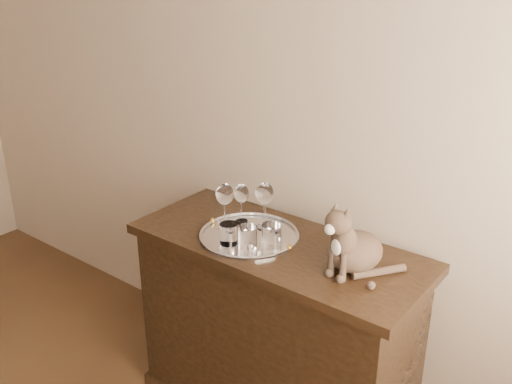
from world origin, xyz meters
TOP-DOWN VIEW (x-y plane):
  - wall_back at (0.00, 2.25)m, footprint 4.00×0.10m
  - sideboard at (0.60, 1.94)m, footprint 1.20×0.50m
  - tray at (0.48, 1.91)m, footprint 0.40×0.40m
  - wine_glass_a at (0.38, 1.99)m, footprint 0.06×0.06m
  - wine_glass_b at (0.49, 2.01)m, footprint 0.07×0.07m
  - wine_glass_c at (0.36, 1.91)m, footprint 0.07×0.07m
  - tumbler_a at (0.53, 1.84)m, footprint 0.07×0.07m
  - tumbler_b at (0.46, 1.81)m, footprint 0.07×0.07m
  - tumbler_c at (0.61, 1.90)m, footprint 0.08×0.08m
  - cat at (0.94, 1.95)m, footprint 0.32×0.31m

SIDE VIEW (x-z plane):
  - sideboard at x=0.60m, z-range 0.00..0.85m
  - tray at x=0.48m, z-range 0.85..0.86m
  - tumbler_b at x=0.46m, z-range 0.86..0.94m
  - tumbler_a at x=0.53m, z-range 0.86..0.94m
  - tumbler_c at x=0.61m, z-range 0.86..0.95m
  - wine_glass_a at x=0.38m, z-range 0.86..1.03m
  - wine_glass_c at x=0.36m, z-range 0.86..1.05m
  - wine_glass_b at x=0.49m, z-range 0.86..1.05m
  - cat at x=0.94m, z-range 0.85..1.13m
  - wall_back at x=0.00m, z-range 0.00..2.70m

